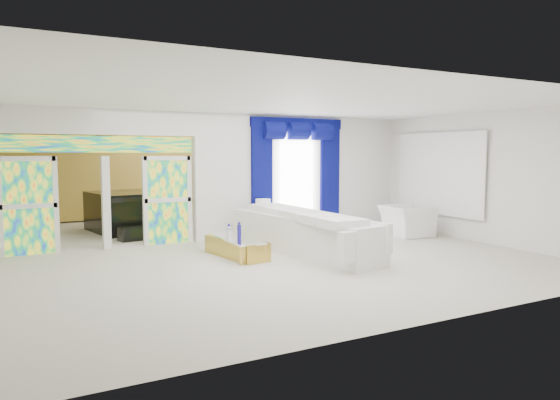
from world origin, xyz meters
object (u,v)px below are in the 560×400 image
coffee_table (236,248)px  console_table (274,230)px  armchair (406,221)px  white_sofa (302,235)px  grand_piano (125,212)px

coffee_table → console_table: console_table is taller
armchair → white_sofa: bearing=110.0°
white_sofa → coffee_table: white_sofa is taller
console_table → grand_piano: (-2.98, 2.85, 0.33)m
white_sofa → coffee_table: size_ratio=2.45×
white_sofa → armchair: 3.51m
console_table → armchair: size_ratio=0.98×
grand_piano → console_table: bearing=-52.5°
coffee_table → console_table: (1.75, 1.72, 0.01)m
grand_piano → armchair: bearing=-43.4°
white_sofa → armchair: white_sofa is taller
white_sofa → console_table: size_ratio=3.50×
armchair → grand_piano: 7.32m
coffee_table → console_table: size_ratio=1.43×
white_sofa → coffee_table: 1.40m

